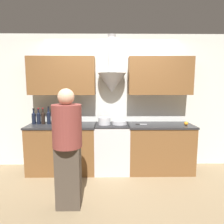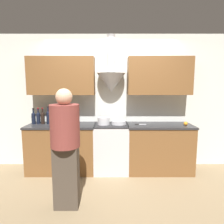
% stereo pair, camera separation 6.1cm
% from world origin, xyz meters
% --- Properties ---
extents(ground_plane, '(12.00, 12.00, 0.00)m').
position_xyz_m(ground_plane, '(0.00, 0.00, 0.00)').
color(ground_plane, '#847051').
extents(wall_back, '(8.40, 0.54, 2.60)m').
position_xyz_m(wall_back, '(-0.01, 0.60, 1.46)').
color(wall_back, silver).
rests_on(wall_back, ground_plane).
extents(counter_left, '(1.26, 0.62, 0.90)m').
position_xyz_m(counter_left, '(-0.93, 0.33, 0.45)').
color(counter_left, brown).
rests_on(counter_left, ground_plane).
extents(counter_right, '(1.21, 0.62, 0.90)m').
position_xyz_m(counter_right, '(0.91, 0.33, 0.45)').
color(counter_right, brown).
rests_on(counter_right, ground_plane).
extents(stove_range, '(0.63, 0.60, 0.90)m').
position_xyz_m(stove_range, '(0.00, 0.33, 0.45)').
color(stove_range, silver).
rests_on(stove_range, ground_plane).
extents(wine_bottle_0, '(0.08, 0.08, 0.30)m').
position_xyz_m(wine_bottle_0, '(-1.47, 0.40, 1.02)').
color(wine_bottle_0, black).
rests_on(wine_bottle_0, counter_left).
extents(wine_bottle_1, '(0.08, 0.08, 0.31)m').
position_xyz_m(wine_bottle_1, '(-1.39, 0.41, 1.02)').
color(wine_bottle_1, black).
rests_on(wine_bottle_1, counter_left).
extents(wine_bottle_2, '(0.07, 0.07, 0.31)m').
position_xyz_m(wine_bottle_2, '(-1.30, 0.40, 1.02)').
color(wine_bottle_2, black).
rests_on(wine_bottle_2, counter_left).
extents(wine_bottle_3, '(0.07, 0.07, 0.33)m').
position_xyz_m(wine_bottle_3, '(-1.20, 0.41, 1.04)').
color(wine_bottle_3, black).
rests_on(wine_bottle_3, counter_left).
extents(wine_bottle_4, '(0.07, 0.07, 0.32)m').
position_xyz_m(wine_bottle_4, '(-1.11, 0.42, 1.03)').
color(wine_bottle_4, black).
rests_on(wine_bottle_4, counter_left).
extents(wine_bottle_5, '(0.07, 0.07, 0.32)m').
position_xyz_m(wine_bottle_5, '(-1.02, 0.41, 1.03)').
color(wine_bottle_5, black).
rests_on(wine_bottle_5, counter_left).
extents(wine_bottle_6, '(0.07, 0.07, 0.35)m').
position_xyz_m(wine_bottle_6, '(-0.92, 0.40, 1.04)').
color(wine_bottle_6, black).
rests_on(wine_bottle_6, counter_left).
extents(wine_bottle_7, '(0.08, 0.08, 0.35)m').
position_xyz_m(wine_bottle_7, '(-0.84, 0.42, 1.04)').
color(wine_bottle_7, black).
rests_on(wine_bottle_7, counter_left).
extents(wine_bottle_8, '(0.07, 0.07, 0.33)m').
position_xyz_m(wine_bottle_8, '(-0.75, 0.42, 1.02)').
color(wine_bottle_8, black).
rests_on(wine_bottle_8, counter_left).
extents(stock_pot, '(0.22, 0.22, 0.14)m').
position_xyz_m(stock_pot, '(-0.14, 0.33, 0.97)').
color(stock_pot, silver).
rests_on(stock_pot, stove_range).
extents(mixing_bowl, '(0.28, 0.28, 0.07)m').
position_xyz_m(mixing_bowl, '(0.14, 0.36, 0.94)').
color(mixing_bowl, silver).
rests_on(mixing_bowl, stove_range).
extents(orange_fruit, '(0.07, 0.07, 0.07)m').
position_xyz_m(orange_fruit, '(1.36, 0.24, 0.93)').
color(orange_fruit, orange).
rests_on(orange_fruit, counter_right).
extents(chefs_knife, '(0.21, 0.04, 0.01)m').
position_xyz_m(chefs_knife, '(0.55, 0.33, 0.90)').
color(chefs_knife, silver).
rests_on(chefs_knife, counter_right).
extents(person_foreground_left, '(0.38, 0.38, 1.59)m').
position_xyz_m(person_foreground_left, '(-0.59, -0.82, 0.87)').
color(person_foreground_left, '#473D33').
rests_on(person_foreground_left, ground_plane).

